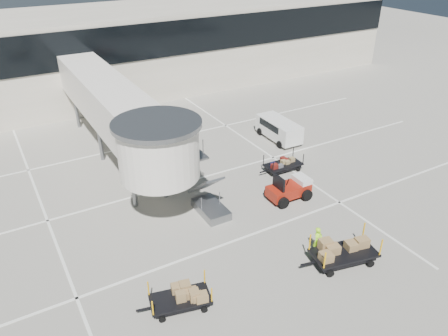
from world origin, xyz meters
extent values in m
plane|color=#A9A597|center=(0.00, 0.00, 0.00)|extent=(140.00, 140.00, 0.00)
cube|color=white|center=(0.00, 2.00, 0.01)|extent=(40.00, 0.15, 0.02)
cube|color=white|center=(0.00, 9.00, 0.01)|extent=(40.00, 0.15, 0.02)
cube|color=white|center=(0.00, 16.00, 0.01)|extent=(40.00, 0.15, 0.02)
cube|color=white|center=(6.00, 10.00, 0.01)|extent=(0.15, 30.00, 0.02)
cube|color=white|center=(-10.00, 10.00, 0.01)|extent=(0.15, 30.00, 0.02)
cube|color=beige|center=(0.00, 30.00, 4.00)|extent=(64.00, 12.00, 8.00)
cube|color=black|center=(0.00, 23.95, 6.00)|extent=(64.00, 0.12, 3.20)
cube|color=white|center=(-4.00, 15.00, 4.30)|extent=(3.00, 18.00, 2.80)
cylinder|color=white|center=(-4.00, 6.00, 4.30)|extent=(4.40, 4.40, 3.00)
cylinder|color=slate|center=(-4.00, 6.00, 5.90)|extent=(4.80, 4.80, 0.25)
cylinder|color=slate|center=(-5.00, 8.00, 1.45)|extent=(0.28, 0.28, 2.90)
cylinder|color=slate|center=(-3.00, 8.00, 1.45)|extent=(0.28, 0.28, 2.90)
cylinder|color=slate|center=(-5.00, 15.00, 1.45)|extent=(0.28, 0.28, 2.90)
cylinder|color=slate|center=(-3.00, 15.00, 1.45)|extent=(0.28, 0.28, 2.90)
cylinder|color=slate|center=(-5.00, 22.00, 1.45)|extent=(0.28, 0.28, 2.90)
cylinder|color=slate|center=(-3.00, 22.00, 1.45)|extent=(0.28, 0.28, 2.90)
cube|color=slate|center=(-1.40, 5.00, 0.25)|extent=(1.40, 2.60, 0.50)
cube|color=slate|center=(-1.40, 5.60, 1.60)|extent=(1.20, 2.60, 2.06)
cube|color=slate|center=(-1.40, 7.00, 2.85)|extent=(1.40, 1.20, 0.12)
cube|color=maroon|center=(3.54, 3.98, 0.61)|extent=(2.70, 1.33, 0.67)
cube|color=white|center=(4.54, 3.97, 1.06)|extent=(0.80, 1.24, 0.39)
cube|color=black|center=(2.76, 4.00, 1.28)|extent=(0.15, 1.12, 1.01)
cylinder|color=black|center=(2.63, 3.27, 0.36)|extent=(0.72, 0.29, 0.71)
cylinder|color=black|center=(2.66, 4.72, 0.36)|extent=(0.72, 0.29, 0.71)
cylinder|color=black|center=(4.42, 3.24, 0.36)|extent=(0.72, 0.29, 0.71)
cylinder|color=black|center=(4.44, 4.69, 0.36)|extent=(0.72, 0.29, 0.71)
cube|color=black|center=(5.43, 7.05, 0.48)|extent=(2.65, 1.38, 0.10)
cube|color=black|center=(5.43, 7.05, 0.32)|extent=(2.38, 1.18, 0.22)
cube|color=black|center=(3.82, 7.09, 0.35)|extent=(0.61, 0.09, 0.07)
cylinder|color=black|center=(4.50, 6.49, 0.15)|extent=(0.30, 0.13, 0.30)
cylinder|color=black|center=(4.53, 7.66, 0.15)|extent=(0.30, 0.13, 0.30)
cylinder|color=black|center=(6.33, 6.43, 0.15)|extent=(0.30, 0.13, 0.30)
cylinder|color=black|center=(6.36, 7.61, 0.15)|extent=(0.30, 0.13, 0.30)
cylinder|color=black|center=(4.16, 6.50, 0.87)|extent=(0.06, 0.06, 0.78)
cylinder|color=black|center=(4.19, 7.67, 0.87)|extent=(0.06, 0.06, 0.78)
cylinder|color=black|center=(6.66, 6.43, 0.87)|extent=(0.06, 0.06, 0.78)
cylinder|color=black|center=(6.70, 7.60, 0.87)|extent=(0.06, 0.06, 0.78)
cube|color=#55545A|center=(4.53, 6.89, 0.71)|extent=(0.47, 0.29, 0.35)
cube|color=#55545A|center=(5.79, 6.69, 0.68)|extent=(0.47, 0.29, 0.30)
cube|color=maroon|center=(5.51, 6.92, 0.70)|extent=(0.35, 0.28, 0.33)
cube|color=#13143B|center=(5.77, 6.74, 0.70)|extent=(0.45, 0.23, 0.33)
cube|color=#13143B|center=(5.02, 6.88, 0.72)|extent=(0.47, 0.34, 0.38)
cube|color=maroon|center=(5.06, 6.70, 0.64)|extent=(0.40, 0.24, 0.22)
cube|color=maroon|center=(4.97, 6.68, 0.70)|extent=(0.49, 0.36, 0.34)
cube|color=maroon|center=(6.28, 6.97, 0.68)|extent=(0.37, 0.29, 0.30)
cube|color=#13143B|center=(4.83, 6.77, 0.66)|extent=(0.46, 0.31, 0.26)
cube|color=black|center=(2.28, -2.20, 0.60)|extent=(3.51, 2.25, 0.13)
cube|color=black|center=(2.28, -2.20, 0.40)|extent=(3.14, 1.95, 0.27)
cube|color=black|center=(0.31, -1.80, 0.43)|extent=(0.76, 0.24, 0.09)
cylinder|color=black|center=(1.01, -2.69, 0.18)|extent=(0.39, 0.22, 0.37)
cylinder|color=black|center=(1.31, -1.26, 0.18)|extent=(0.39, 0.22, 0.37)
cylinder|color=black|center=(3.24, -3.15, 0.18)|extent=(0.39, 0.22, 0.37)
cylinder|color=black|center=(3.54, -1.72, 0.18)|extent=(0.39, 0.22, 0.37)
cylinder|color=#FFB30D|center=(0.60, -2.60, 1.08)|extent=(0.08, 0.08, 0.98)
cylinder|color=#FFB30D|center=(0.90, -1.17, 1.08)|extent=(0.08, 0.08, 0.98)
cylinder|color=#FFB30D|center=(3.66, -3.24, 1.08)|extent=(0.08, 0.08, 0.98)
cylinder|color=#FFB30D|center=(3.95, -1.80, 1.08)|extent=(0.08, 0.08, 0.98)
cube|color=olive|center=(2.24, -2.25, 0.89)|extent=(0.55, 0.53, 0.47)
cube|color=olive|center=(1.53, -1.81, 0.86)|extent=(0.78, 0.67, 0.40)
cube|color=olive|center=(2.46, -2.54, 0.91)|extent=(0.75, 0.53, 0.50)
cube|color=olive|center=(1.32, -1.50, 0.91)|extent=(0.67, 0.55, 0.49)
cube|color=olive|center=(1.27, -2.45, 0.85)|extent=(0.75, 0.52, 0.39)
cube|color=black|center=(-6.10, -0.84, 0.49)|extent=(2.90, 1.89, 0.11)
cube|color=black|center=(-6.10, -0.84, 0.33)|extent=(2.59, 1.64, 0.22)
cube|color=black|center=(-7.70, -0.47, 0.36)|extent=(0.62, 0.21, 0.07)
cylinder|color=black|center=(-7.14, -1.21, 0.15)|extent=(0.32, 0.19, 0.30)
cylinder|color=black|center=(-6.88, -0.04, 0.15)|extent=(0.32, 0.19, 0.30)
cylinder|color=black|center=(-5.32, -1.63, 0.15)|extent=(0.32, 0.19, 0.30)
cylinder|color=black|center=(-5.05, -0.46, 0.15)|extent=(0.32, 0.19, 0.30)
cylinder|color=#FFB30D|center=(-7.48, -1.14, 0.89)|extent=(0.06, 0.06, 0.80)
cylinder|color=#FFB30D|center=(-7.21, 0.03, 0.89)|extent=(0.06, 0.06, 0.80)
cylinder|color=#FFB30D|center=(-4.98, -1.71, 0.89)|extent=(0.06, 0.06, 0.80)
cylinder|color=#FFB30D|center=(-4.71, -0.53, 0.89)|extent=(0.06, 0.06, 0.80)
cube|color=olive|center=(-6.84, -0.46, 0.76)|extent=(0.52, 0.50, 0.43)
cube|color=olive|center=(-6.51, -0.73, 0.77)|extent=(0.53, 0.42, 0.44)
cube|color=olive|center=(-6.81, -0.85, 0.76)|extent=(0.64, 0.55, 0.43)
cube|color=olive|center=(-6.10, -0.53, 0.71)|extent=(0.65, 0.58, 0.34)
cube|color=olive|center=(-5.89, -0.43, 0.71)|extent=(0.51, 0.42, 0.33)
cube|color=olive|center=(-5.13, -0.62, 0.75)|extent=(0.46, 0.41, 0.41)
cube|color=olive|center=(-5.84, -0.86, 0.75)|extent=(0.48, 0.43, 0.42)
cube|color=olive|center=(-7.00, -0.48, 0.72)|extent=(0.56, 0.41, 0.36)
imported|color=#A4FF1A|center=(1.62, -0.96, 0.78)|extent=(0.64, 0.49, 1.56)
cube|color=white|center=(8.27, 11.46, 0.92)|extent=(1.81, 4.26, 1.36)
cube|color=white|center=(8.31, 13.35, 0.66)|extent=(1.64, 0.52, 0.79)
cube|color=black|center=(8.27, 11.64, 1.28)|extent=(1.79, 2.68, 0.55)
cylinder|color=black|center=(7.40, 10.08, 0.30)|extent=(0.22, 0.60, 0.60)
cylinder|color=black|center=(9.07, 10.04, 0.30)|extent=(0.22, 0.60, 0.60)
cylinder|color=black|center=(7.46, 12.89, 0.30)|extent=(0.22, 0.60, 0.60)
cylinder|color=black|center=(9.13, 12.85, 0.30)|extent=(0.22, 0.60, 0.60)
camera|label=1|loc=(-11.48, -14.05, 14.77)|focal=35.00mm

